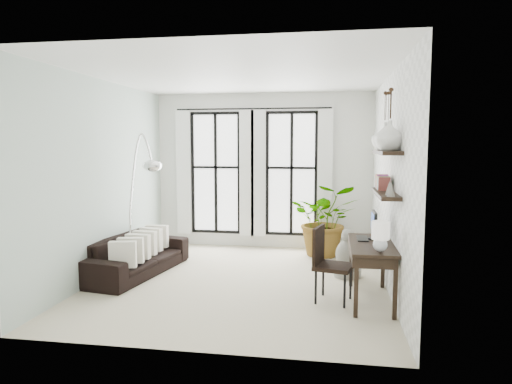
% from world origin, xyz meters
% --- Properties ---
extents(floor, '(5.00, 5.00, 0.00)m').
position_xyz_m(floor, '(0.00, 0.00, 0.00)').
color(floor, beige).
rests_on(floor, ground).
extents(ceiling, '(5.00, 5.00, 0.00)m').
position_xyz_m(ceiling, '(0.00, 0.00, 3.20)').
color(ceiling, white).
rests_on(ceiling, wall_back).
extents(wall_left, '(0.00, 5.00, 5.00)m').
position_xyz_m(wall_left, '(-2.25, 0.00, 1.60)').
color(wall_left, '#ACC0B4').
rests_on(wall_left, floor).
extents(wall_right, '(0.00, 5.00, 5.00)m').
position_xyz_m(wall_right, '(2.25, 0.00, 1.60)').
color(wall_right, white).
rests_on(wall_right, floor).
extents(wall_back, '(4.50, 0.00, 4.50)m').
position_xyz_m(wall_back, '(0.00, 2.50, 1.60)').
color(wall_back, white).
rests_on(wall_back, floor).
extents(windows, '(3.26, 0.13, 2.65)m').
position_xyz_m(windows, '(-0.20, 2.43, 1.56)').
color(windows, white).
rests_on(windows, wall_back).
extents(wall_shelves, '(0.25, 1.30, 0.60)m').
position_xyz_m(wall_shelves, '(2.11, -0.59, 1.73)').
color(wall_shelves, black).
rests_on(wall_shelves, wall_right).
extents(sofa, '(1.20, 2.29, 0.64)m').
position_xyz_m(sofa, '(-1.80, 0.15, 0.32)').
color(sofa, black).
rests_on(sofa, floor).
extents(throw_pillows, '(0.40, 1.52, 0.40)m').
position_xyz_m(throw_pillows, '(-1.70, 0.15, 0.50)').
color(throw_pillows, silver).
rests_on(throw_pillows, sofa).
extents(plant, '(1.28, 1.12, 1.41)m').
position_xyz_m(plant, '(1.31, 1.92, 0.70)').
color(plant, '#2D7228').
rests_on(plant, floor).
extents(desk, '(0.59, 1.38, 1.21)m').
position_xyz_m(desk, '(1.94, -0.68, 0.75)').
color(desk, black).
rests_on(desk, floor).
extents(desk_chair, '(0.59, 0.59, 1.04)m').
position_xyz_m(desk_chair, '(1.35, -0.68, 0.59)').
color(desk_chair, black).
rests_on(desk_chair, floor).
extents(arc_lamp, '(0.73, 0.37, 2.35)m').
position_xyz_m(arc_lamp, '(-1.68, 0.19, 1.49)').
color(arc_lamp, silver).
rests_on(arc_lamp, floor).
extents(buddha, '(0.44, 0.44, 0.79)m').
position_xyz_m(buddha, '(1.69, 0.53, 0.33)').
color(buddha, gray).
rests_on(buddha, floor).
extents(vase_a, '(0.37, 0.37, 0.38)m').
position_xyz_m(vase_a, '(2.11, -0.88, 2.27)').
color(vase_a, white).
rests_on(vase_a, shelf_upper).
extents(vase_b, '(0.37, 0.37, 0.38)m').
position_xyz_m(vase_b, '(2.11, -0.48, 2.27)').
color(vase_b, white).
rests_on(vase_b, shelf_upper).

